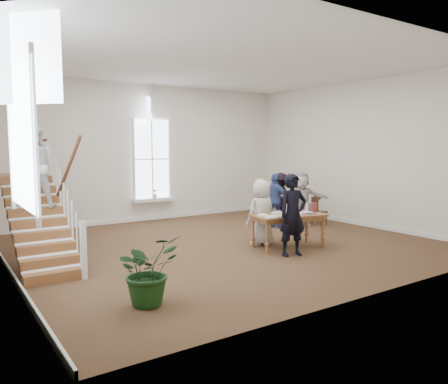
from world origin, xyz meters
TOP-DOWN VIEW (x-y plane):
  - ground at (0.00, 0.00)m, footprint 10.00×10.00m
  - room_shell at (-0.00, 4.39)m, footprint 10.49×10.00m
  - staircase at (-4.34, 0.75)m, footprint 1.10×4.10m
  - library_table at (1.03, -1.15)m, footprint 1.89×1.16m
  - police_officer at (0.59, -1.79)m, footprint 0.74×0.55m
  - elderly_woman at (0.69, -0.54)m, footprint 0.82×0.55m
  - person_yellow at (0.99, -0.04)m, footprint 0.97×0.87m
  - woman_cluster_a at (2.50, 1.05)m, footprint 0.71×1.05m
  - woman_cluster_b at (3.10, 1.50)m, footprint 1.14×1.21m
  - woman_cluster_c at (3.40, 0.85)m, footprint 1.56×1.31m
  - floor_plant at (-3.40, -2.83)m, footprint 1.17×1.07m
  - side_chair at (3.98, 0.73)m, footprint 0.46×0.46m

SIDE VIEW (x-z plane):
  - ground at x=0.00m, z-range 0.00..0.00m
  - room_shell at x=0.00m, z-range -4.60..5.40m
  - side_chair at x=3.98m, z-range 0.04..0.93m
  - floor_plant at x=-3.40m, z-range 0.00..1.10m
  - library_table at x=1.03m, z-range 0.30..1.19m
  - woman_cluster_b at x=3.10m, z-range 0.00..1.64m
  - elderly_woman at x=0.69m, z-range 0.00..1.64m
  - person_yellow at x=0.99m, z-range 0.00..1.65m
  - woman_cluster_a at x=2.50m, z-range 0.00..1.66m
  - woman_cluster_c at x=3.40m, z-range 0.00..1.69m
  - police_officer at x=0.59m, z-range 0.00..1.87m
  - staircase at x=-4.34m, z-range 0.16..3.08m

